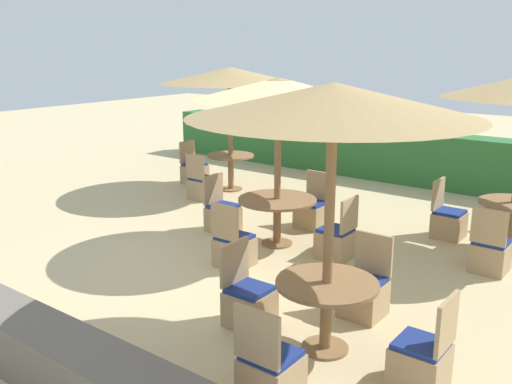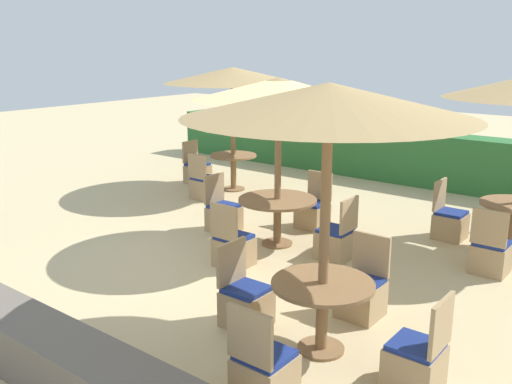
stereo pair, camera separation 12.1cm
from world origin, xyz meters
The scene contains 21 objects.
ground_plane centered at (0.00, 0.00, 0.00)m, with size 40.00×40.00×0.00m, color #C6B284.
hedge_row centered at (0.00, 6.08, 0.57)m, with size 13.00×0.70×1.15m, color #2D6B33.
stone_border centered at (0.00, -3.29, 0.26)m, with size 10.00×0.56×0.53m, color #6B6056.
parasol_center centered at (0.11, 0.99, 2.37)m, with size 2.52×2.52×2.55m.
round_table_center centered at (0.11, 0.99, 0.60)m, with size 1.20×1.20×0.73m.
patio_chair_center_south centered at (0.15, -0.10, 0.26)m, with size 0.46×0.46×0.93m.
patio_chair_center_west centered at (-0.99, 0.99, 0.26)m, with size 0.46×0.46×0.93m.
patio_chair_center_east centered at (1.13, 1.03, 0.26)m, with size 0.46×0.46×0.93m.
patio_chair_center_north centered at (0.09, 2.05, 0.26)m, with size 0.46×0.46×0.93m.
parasol_back_left centered at (-2.62, 3.18, 2.38)m, with size 2.81×2.81×2.55m.
round_table_back_left centered at (-2.62, 3.18, 0.58)m, with size 0.98×0.98×0.76m.
patio_chair_back_left_west centered at (-3.64, 3.13, 0.26)m, with size 0.46×0.46×0.93m.
patio_chair_back_left_south centered at (-2.60, 2.26, 0.26)m, with size 0.46×0.46×0.93m.
patio_chair_back_right_west centered at (2.10, 2.91, 0.26)m, with size 0.46×0.46×0.93m.
patio_chair_back_right_south centered at (3.04, 1.84, 0.26)m, with size 0.46×0.46×0.93m.
parasol_front_right centered at (2.31, -1.27, 2.51)m, with size 2.73×2.73×2.68m.
round_table_front_right centered at (2.31, -1.27, 0.57)m, with size 1.03×1.03×0.74m.
patio_chair_front_right_east centered at (3.33, -1.33, 0.26)m, with size 0.46×0.46×0.93m.
patio_chair_front_right_north centered at (2.27, -0.35, 0.26)m, with size 0.46×0.46×0.93m.
patio_chair_front_right_west centered at (1.36, -1.33, 0.26)m, with size 0.46×0.46×0.93m.
patio_chair_front_right_south centered at (2.35, -2.30, 0.26)m, with size 0.46×0.46×0.93m.
Camera 2 is at (5.00, -5.78, 3.03)m, focal length 40.00 mm.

